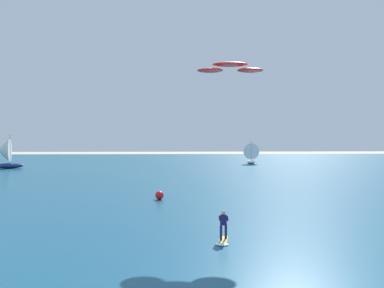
{
  "coord_description": "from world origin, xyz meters",
  "views": [
    {
      "loc": [
        -0.01,
        -7.61,
        6.23
      ],
      "look_at": [
        0.73,
        16.53,
        5.42
      ],
      "focal_mm": 37.5,
      "sensor_mm": 36.0,
      "label": 1
    }
  ],
  "objects_px": {
    "sailboat_far_right": "(250,153)",
    "sailboat_center_horizon": "(4,153)",
    "marker_buoy": "(159,195)",
    "kitesurfer": "(223,230)",
    "kite": "(230,68)"
  },
  "relations": [
    {
      "from": "sailboat_far_right",
      "to": "sailboat_center_horizon",
      "type": "bearing_deg",
      "value": -167.89
    },
    {
      "from": "sailboat_center_horizon",
      "to": "marker_buoy",
      "type": "distance_m",
      "value": 40.03
    },
    {
      "from": "sailboat_center_horizon",
      "to": "kitesurfer",
      "type": "bearing_deg",
      "value": -54.73
    },
    {
      "from": "sailboat_far_right",
      "to": "marker_buoy",
      "type": "xyz_separation_m",
      "value": [
        -15.01,
        -38.82,
        -1.55
      ]
    },
    {
      "from": "kitesurfer",
      "to": "kite",
      "type": "bearing_deg",
      "value": 79.68
    },
    {
      "from": "sailboat_center_horizon",
      "to": "marker_buoy",
      "type": "relative_size",
      "value": 7.18
    },
    {
      "from": "kite",
      "to": "kitesurfer",
      "type": "bearing_deg",
      "value": -100.32
    },
    {
      "from": "kitesurfer",
      "to": "marker_buoy",
      "type": "height_order",
      "value": "kitesurfer"
    },
    {
      "from": "kite",
      "to": "sailboat_center_horizon",
      "type": "xyz_separation_m",
      "value": [
        -31.89,
        37.12,
        -8.06
      ]
    },
    {
      "from": "kitesurfer",
      "to": "marker_buoy",
      "type": "distance_m",
      "value": 14.2
    },
    {
      "from": "kitesurfer",
      "to": "kite",
      "type": "xyz_separation_m",
      "value": [
        1.16,
        6.35,
        9.95
      ]
    },
    {
      "from": "kite",
      "to": "sailboat_center_horizon",
      "type": "distance_m",
      "value": 49.6
    },
    {
      "from": "sailboat_center_horizon",
      "to": "sailboat_far_right",
      "type": "bearing_deg",
      "value": 12.11
    },
    {
      "from": "kitesurfer",
      "to": "sailboat_far_right",
      "type": "relative_size",
      "value": 0.48
    },
    {
      "from": "kitesurfer",
      "to": "marker_buoy",
      "type": "relative_size",
      "value": 2.67
    }
  ]
}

